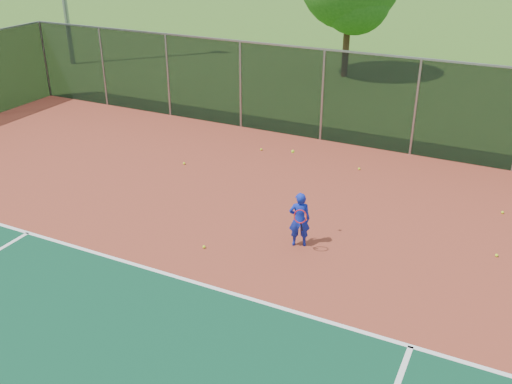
% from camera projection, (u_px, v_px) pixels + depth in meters
% --- Properties ---
extents(court_apron, '(30.00, 20.00, 0.02)m').
position_uv_depth(court_apron, '(282.00, 348.00, 9.88)').
color(court_apron, '#963A26').
rests_on(court_apron, ground).
extents(fence_back, '(30.00, 0.06, 3.03)m').
position_uv_depth(fence_back, '(416.00, 107.00, 17.29)').
color(fence_back, black).
rests_on(fence_back, court_apron).
extents(tennis_player, '(0.59, 0.66, 2.24)m').
position_uv_depth(tennis_player, '(299.00, 219.00, 12.70)').
color(tennis_player, '#1123A7').
rests_on(tennis_player, court_apron).
extents(practice_ball_0, '(0.07, 0.07, 0.07)m').
position_uv_depth(practice_ball_0, '(497.00, 255.00, 12.51)').
color(practice_ball_0, '#C8EF1B').
rests_on(practice_ball_0, court_apron).
extents(practice_ball_2, '(0.07, 0.07, 0.07)m').
position_uv_depth(practice_ball_2, '(184.00, 163.00, 17.19)').
color(practice_ball_2, '#C8EF1B').
rests_on(practice_ball_2, court_apron).
extents(practice_ball_3, '(0.07, 0.07, 0.07)m').
position_uv_depth(practice_ball_3, '(502.00, 212.00, 14.33)').
color(practice_ball_3, '#C8EF1B').
rests_on(practice_ball_3, court_apron).
extents(practice_ball_4, '(0.07, 0.07, 0.07)m').
position_uv_depth(practice_ball_4, '(359.00, 169.00, 16.82)').
color(practice_ball_4, '#C8EF1B').
rests_on(practice_ball_4, court_apron).
extents(practice_ball_5, '(0.07, 0.07, 0.07)m').
position_uv_depth(practice_ball_5, '(261.00, 149.00, 18.23)').
color(practice_ball_5, '#C8EF1B').
rests_on(practice_ball_5, court_apron).
extents(practice_ball_6, '(0.07, 0.07, 0.07)m').
position_uv_depth(practice_ball_6, '(204.00, 247.00, 12.83)').
color(practice_ball_6, '#C8EF1B').
rests_on(practice_ball_6, court_apron).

